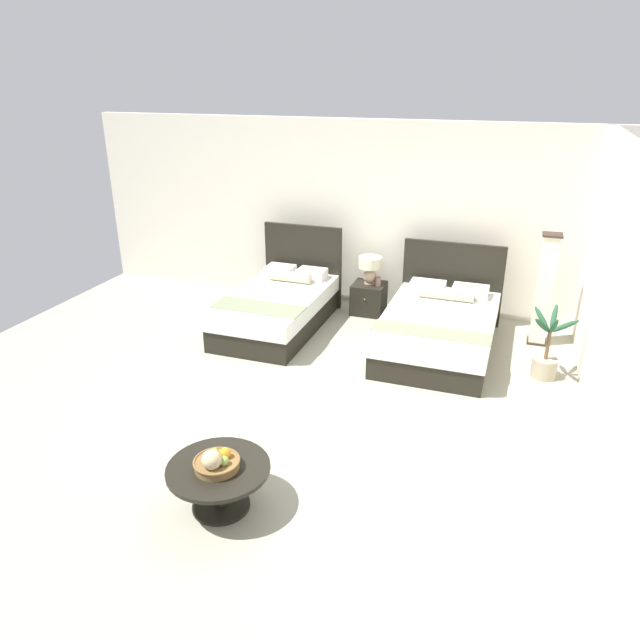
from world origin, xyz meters
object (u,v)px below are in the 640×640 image
object	(u,v)px
coffee_table	(219,477)
bed_near_corner	(439,328)
vase	(378,281)
floor_lamp_corner	(544,290)
fruit_bowl	(216,462)
nightstand	(369,298)
table_lamp	(370,267)
bed_near_window	(279,306)
potted_palm	(546,357)

from	to	relation	value
coffee_table	bed_near_corner	bearing A→B (deg)	71.13
vase	floor_lamp_corner	size ratio (longest dim) A/B	0.09
bed_near_corner	fruit_bowl	distance (m)	3.88
bed_near_corner	nightstand	bearing A→B (deg)	141.72
coffee_table	floor_lamp_corner	distance (m)	4.93
nightstand	coffee_table	world-z (taller)	nightstand
table_lamp	vase	distance (m)	0.24
bed_near_window	table_lamp	size ratio (longest dim) A/B	5.28
floor_lamp_corner	bed_near_corner	bearing A→B (deg)	-153.44
coffee_table	nightstand	bearing A→B (deg)	89.00
vase	floor_lamp_corner	world-z (taller)	floor_lamp_corner
bed_near_corner	coffee_table	xyz separation A→B (m)	(-1.24, -3.64, 0.01)
table_lamp	coffee_table	world-z (taller)	table_lamp
nightstand	table_lamp	size ratio (longest dim) A/B	1.19
nightstand	potted_palm	world-z (taller)	potted_palm
nightstand	coffee_table	distance (m)	4.56
nightstand	potted_palm	distance (m)	2.78
nightstand	bed_near_window	bearing A→B (deg)	-139.21
bed_near_corner	nightstand	xyz separation A→B (m)	(-1.16, 0.92, -0.07)
coffee_table	floor_lamp_corner	xyz separation A→B (m)	(2.46, 4.25, 0.44)
nightstand	vase	world-z (taller)	vase
vase	floor_lamp_corner	xyz separation A→B (m)	(2.24, -0.27, 0.22)
nightstand	floor_lamp_corner	xyz separation A→B (m)	(2.38, -0.31, 0.51)
fruit_bowl	vase	bearing A→B (deg)	87.28
bed_near_window	fruit_bowl	world-z (taller)	bed_near_window
bed_near_window	table_lamp	bearing A→B (deg)	41.40
coffee_table	potted_palm	distance (m)	4.13
bed_near_corner	fruit_bowl	xyz separation A→B (m)	(-1.24, -3.67, 0.18)
table_lamp	coffee_table	xyz separation A→B (m)	(-0.08, -4.57, -0.41)
table_lamp	fruit_bowl	distance (m)	4.62
nightstand	coffee_table	bearing A→B (deg)	-91.00
bed_near_corner	vase	xyz separation A→B (m)	(-1.02, 0.88, 0.23)
fruit_bowl	potted_palm	bearing A→B (deg)	52.39
bed_near_window	potted_palm	size ratio (longest dim) A/B	2.45
vase	fruit_bowl	world-z (taller)	fruit_bowl
table_lamp	fruit_bowl	world-z (taller)	table_lamp
nightstand	coffee_table	xyz separation A→B (m)	(-0.08, -4.55, 0.08)
bed_near_corner	bed_near_window	bearing A→B (deg)	179.96
table_lamp	potted_palm	world-z (taller)	potted_palm
bed_near_window	vase	size ratio (longest dim) A/B	16.11
bed_near_corner	potted_palm	world-z (taller)	bed_near_corner
vase	bed_near_window	bearing A→B (deg)	-143.91
bed_near_window	potted_palm	xyz separation A→B (m)	(3.52, -0.38, -0.04)
coffee_table	floor_lamp_corner	bearing A→B (deg)	59.90
bed_near_corner	coffee_table	bearing A→B (deg)	-108.87
bed_near_corner	vase	size ratio (longest dim) A/B	16.49
bed_near_window	bed_near_corner	distance (m)	2.23
table_lamp	vase	xyz separation A→B (m)	(0.14, -0.06, -0.19)
table_lamp	floor_lamp_corner	size ratio (longest dim) A/B	0.27
nightstand	floor_lamp_corner	bearing A→B (deg)	-7.38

